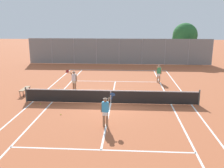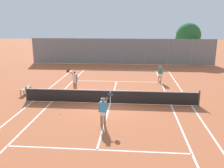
% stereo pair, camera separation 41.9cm
% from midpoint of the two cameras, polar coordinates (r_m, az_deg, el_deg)
% --- Properties ---
extents(ground_plane, '(120.00, 120.00, 0.00)m').
position_cam_midpoint_polar(ground_plane, '(17.26, -0.98, -4.45)').
color(ground_plane, '#B25B38').
extents(court_line_markings, '(11.10, 23.90, 0.01)m').
position_cam_midpoint_polar(court_line_markings, '(17.26, -0.98, -4.44)').
color(court_line_markings, white).
rests_on(court_line_markings, ground).
extents(tennis_net, '(12.00, 0.10, 1.07)m').
position_cam_midpoint_polar(tennis_net, '(17.10, -0.98, -2.84)').
color(tennis_net, '#474C47').
rests_on(tennis_net, ground).
extents(player_near_side, '(0.77, 0.71, 1.77)m').
position_cam_midpoint_polar(player_near_side, '(13.39, -2.40, -5.92)').
color(player_near_side, '#936B4C').
rests_on(player_near_side, ground).
extents(player_far_left, '(0.85, 0.68, 1.77)m').
position_cam_midpoint_polar(player_far_left, '(20.43, -9.26, 1.04)').
color(player_far_left, '#936B4C').
rests_on(player_far_left, ground).
extents(player_far_right, '(0.52, 0.47, 1.60)m').
position_cam_midpoint_polar(player_far_right, '(23.27, 10.14, 2.59)').
color(player_far_right, tan).
rests_on(player_far_right, ground).
extents(loose_tennis_ball_0, '(0.07, 0.07, 0.07)m').
position_cam_midpoint_polar(loose_tennis_ball_0, '(15.56, -12.37, -6.81)').
color(loose_tennis_ball_0, '#D1DB33').
rests_on(loose_tennis_ball_0, ground).
extents(loose_tennis_ball_1, '(0.07, 0.07, 0.07)m').
position_cam_midpoint_polar(loose_tennis_ball_1, '(21.05, -0.57, -0.88)').
color(loose_tennis_ball_1, '#D1DB33').
rests_on(loose_tennis_ball_1, ground).
extents(loose_tennis_ball_2, '(0.07, 0.07, 0.07)m').
position_cam_midpoint_polar(loose_tennis_ball_2, '(22.18, -12.58, -0.44)').
color(loose_tennis_ball_2, '#D1DB33').
rests_on(loose_tennis_ball_2, ground).
extents(loose_tennis_ball_3, '(0.07, 0.07, 0.07)m').
position_cam_midpoint_polar(loose_tennis_ball_3, '(17.77, -16.68, -4.41)').
color(loose_tennis_ball_3, '#D1DB33').
rests_on(loose_tennis_ball_3, ground).
extents(courtside_bench, '(0.36, 1.50, 0.47)m').
position_cam_midpoint_polar(courtside_bench, '(20.48, -19.87, -1.10)').
color(courtside_bench, olive).
rests_on(courtside_bench, ground).
extents(back_fence, '(23.70, 0.08, 3.33)m').
position_cam_midpoint_polar(back_fence, '(32.48, 1.25, 7.44)').
color(back_fence, gray).
rests_on(back_fence, ground).
extents(tree_behind_left, '(3.35, 3.31, 5.25)m').
position_cam_midpoint_polar(tree_behind_left, '(35.73, 15.79, 10.48)').
color(tree_behind_left, brown).
rests_on(tree_behind_left, ground).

